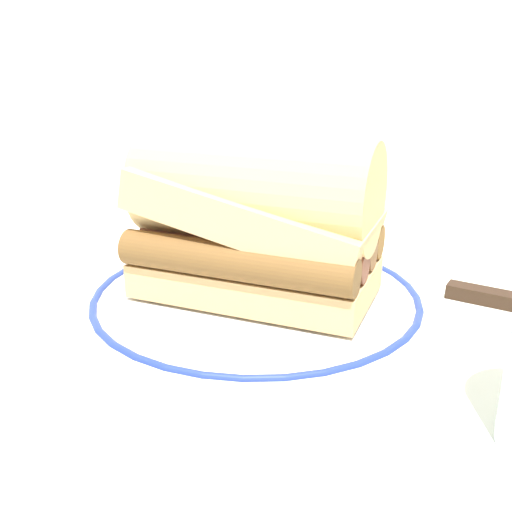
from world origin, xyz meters
name	(u,v)px	position (x,y,z in m)	size (l,w,h in m)	color
ground_plane	(224,327)	(0.00, 0.00, 0.00)	(1.50, 1.50, 0.00)	white
plate	(256,300)	(0.02, 0.03, 0.01)	(0.28, 0.28, 0.01)	white
sausage_sandwich	(256,219)	(0.02, 0.03, 0.08)	(0.20, 0.16, 0.12)	#E0B271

